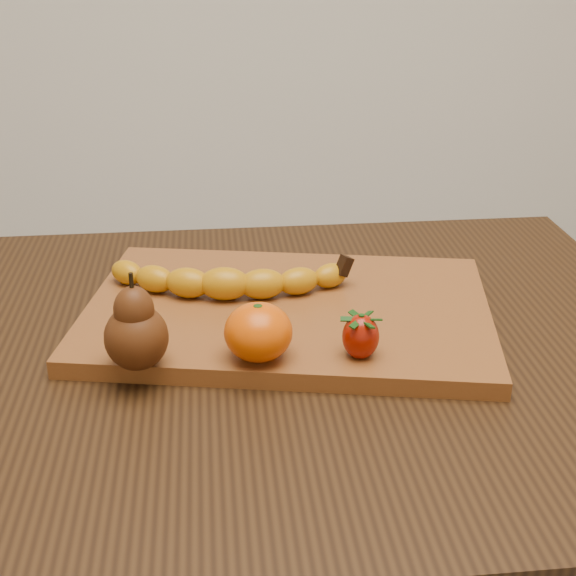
{
  "coord_description": "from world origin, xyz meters",
  "views": [
    {
      "loc": [
        -0.01,
        -0.76,
        1.18
      ],
      "look_at": [
        0.07,
        0.05,
        0.8
      ],
      "focal_mm": 50.0,
      "sensor_mm": 36.0,
      "label": 1
    }
  ],
  "objects_px": {
    "pear": "(135,321)",
    "table": "(231,420)",
    "cutting_board": "(288,312)",
    "mandarin": "(258,332)"
  },
  "relations": [
    {
      "from": "cutting_board",
      "to": "pear",
      "type": "xyz_separation_m",
      "value": [
        -0.16,
        -0.12,
        0.06
      ]
    },
    {
      "from": "table",
      "to": "cutting_board",
      "type": "bearing_deg",
      "value": 35.43
    },
    {
      "from": "table",
      "to": "cutting_board",
      "type": "xyz_separation_m",
      "value": [
        0.07,
        0.05,
        0.11
      ]
    },
    {
      "from": "pear",
      "to": "cutting_board",
      "type": "bearing_deg",
      "value": 36.87
    },
    {
      "from": "cutting_board",
      "to": "pear",
      "type": "distance_m",
      "value": 0.21
    },
    {
      "from": "pear",
      "to": "mandarin",
      "type": "height_order",
      "value": "pear"
    },
    {
      "from": "pear",
      "to": "mandarin",
      "type": "xyz_separation_m",
      "value": [
        0.12,
        0.0,
        -0.02
      ]
    },
    {
      "from": "mandarin",
      "to": "cutting_board",
      "type": "bearing_deg",
      "value": 70.38
    },
    {
      "from": "pear",
      "to": "table",
      "type": "bearing_deg",
      "value": 37.97
    },
    {
      "from": "table",
      "to": "mandarin",
      "type": "height_order",
      "value": "mandarin"
    }
  ]
}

